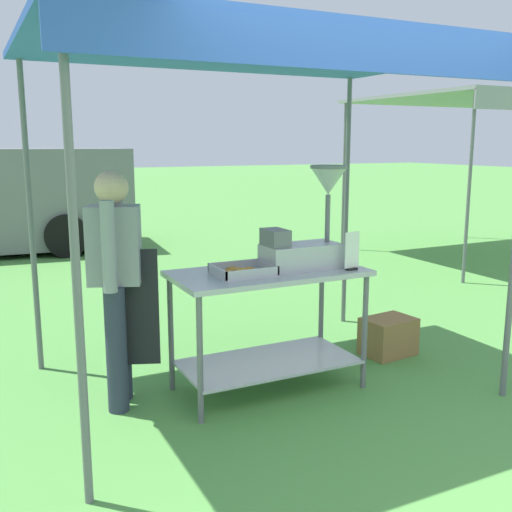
{
  "coord_description": "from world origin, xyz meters",
  "views": [
    {
      "loc": [
        -2.15,
        -2.31,
        1.78
      ],
      "look_at": [
        -0.25,
        1.54,
        0.96
      ],
      "focal_mm": 41.58,
      "sensor_mm": 36.0,
      "label": 1
    }
  ],
  "objects": [
    {
      "name": "donut_cart",
      "position": [
        -0.25,
        1.34,
        0.64
      ],
      "size": [
        1.38,
        0.69,
        0.89
      ],
      "color": "#B7B7BC",
      "rests_on": "ground"
    },
    {
      "name": "supply_crate",
      "position": [
        1.0,
        1.53,
        0.16
      ],
      "size": [
        0.46,
        0.36,
        0.32
      ],
      "color": "olive",
      "rests_on": "ground"
    },
    {
      "name": "neighbour_tent",
      "position": [
        4.98,
        4.54,
        2.39
      ],
      "size": [
        3.05,
        2.96,
        2.47
      ],
      "color": "slate",
      "rests_on": "ground"
    },
    {
      "name": "stall_canopy",
      "position": [
        -0.25,
        1.44,
        2.35
      ],
      "size": [
        3.11,
        2.21,
        2.44
      ],
      "color": "slate",
      "rests_on": "ground"
    },
    {
      "name": "donut_tray",
      "position": [
        -0.48,
        1.3,
        0.91
      ],
      "size": [
        0.39,
        0.32,
        0.07
      ],
      "color": "#B7B7BC",
      "rests_on": "donut_cart"
    },
    {
      "name": "ground_plane",
      "position": [
        0.0,
        6.0,
        0.0
      ],
      "size": [
        70.0,
        70.0,
        0.0
      ],
      "primitive_type": "plane",
      "color": "#519342"
    },
    {
      "name": "vendor",
      "position": [
        -1.28,
        1.56,
        0.9
      ],
      "size": [
        0.46,
        0.53,
        1.61
      ],
      "color": "#2D3347",
      "rests_on": "ground"
    },
    {
      "name": "menu_sign",
      "position": [
        0.29,
        1.11,
        1.01
      ],
      "size": [
        0.13,
        0.05,
        0.27
      ],
      "color": "black",
      "rests_on": "donut_cart"
    },
    {
      "name": "donut_fryer",
      "position": [
        0.04,
        1.31,
        1.15
      ],
      "size": [
        0.63,
        0.28,
        0.74
      ],
      "color": "#B7B7BC",
      "rests_on": "donut_cart"
    }
  ]
}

